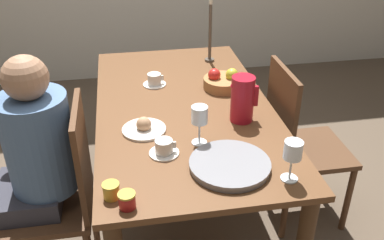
# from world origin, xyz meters

# --- Properties ---
(ground_plane) EXTENTS (20.00, 20.00, 0.00)m
(ground_plane) POSITION_xyz_m (0.00, 0.00, 0.00)
(ground_plane) COLOR brown
(dining_table) EXTENTS (0.89, 1.62, 0.77)m
(dining_table) POSITION_xyz_m (0.00, 0.00, 0.66)
(dining_table) COLOR brown
(dining_table) RESTS_ON ground_plane
(chair_person_side) EXTENTS (0.42, 0.42, 0.96)m
(chair_person_side) POSITION_xyz_m (-0.63, -0.30, 0.51)
(chair_person_side) COLOR #51331E
(chair_person_side) RESTS_ON ground_plane
(chair_opposite) EXTENTS (0.42, 0.42, 0.96)m
(chair_opposite) POSITION_xyz_m (0.63, -0.07, 0.51)
(chair_opposite) COLOR #51331E
(chair_opposite) RESTS_ON ground_plane
(person_seated) EXTENTS (0.39, 0.41, 1.20)m
(person_seated) POSITION_xyz_m (-0.72, -0.27, 0.71)
(person_seated) COLOR #33333D
(person_seated) RESTS_ON ground_plane
(red_pitcher) EXTENTS (0.14, 0.11, 0.23)m
(red_pitcher) POSITION_xyz_m (0.25, -0.20, 0.89)
(red_pitcher) COLOR #A31423
(red_pitcher) RESTS_ON dining_table
(wine_glass_water) EXTENTS (0.07, 0.07, 0.18)m
(wine_glass_water) POSITION_xyz_m (0.01, -0.36, 0.91)
(wine_glass_water) COLOR white
(wine_glass_water) RESTS_ON dining_table
(wine_glass_juice) EXTENTS (0.07, 0.07, 0.17)m
(wine_glass_juice) POSITION_xyz_m (0.31, -0.68, 0.90)
(wine_glass_juice) COLOR white
(wine_glass_juice) RESTS_ON dining_table
(teacup_near_person) EXTENTS (0.13, 0.13, 0.07)m
(teacup_near_person) POSITION_xyz_m (-0.15, -0.42, 0.80)
(teacup_near_person) COLOR silver
(teacup_near_person) RESTS_ON dining_table
(teacup_across) EXTENTS (0.13, 0.13, 0.07)m
(teacup_across) POSITION_xyz_m (-0.13, 0.27, 0.80)
(teacup_across) COLOR silver
(teacup_across) RESTS_ON dining_table
(serving_tray) EXTENTS (0.33, 0.33, 0.03)m
(serving_tray) POSITION_xyz_m (0.10, -0.57, 0.79)
(serving_tray) COLOR gray
(serving_tray) RESTS_ON dining_table
(bread_plate) EXTENTS (0.21, 0.21, 0.07)m
(bread_plate) POSITION_xyz_m (-0.22, -0.22, 0.79)
(bread_plate) COLOR silver
(bread_plate) RESTS_ON dining_table
(jam_jar_amber) EXTENTS (0.06, 0.06, 0.06)m
(jam_jar_amber) POSITION_xyz_m (-0.38, -0.67, 0.81)
(jam_jar_amber) COLOR gold
(jam_jar_amber) RESTS_ON dining_table
(jam_jar_red) EXTENTS (0.06, 0.06, 0.06)m
(jam_jar_red) POSITION_xyz_m (-0.32, -0.74, 0.81)
(jam_jar_red) COLOR #A81E1E
(jam_jar_red) RESTS_ON dining_table
(fruit_bowl) EXTENTS (0.22, 0.22, 0.11)m
(fruit_bowl) POSITION_xyz_m (0.25, 0.17, 0.81)
(fruit_bowl) COLOR #9E6B3D
(fruit_bowl) RESTS_ON dining_table
(candlestick_tall) EXTENTS (0.06, 0.06, 0.41)m
(candlestick_tall) POSITION_xyz_m (0.26, 0.57, 0.94)
(candlestick_tall) COLOR #4C4238
(candlestick_tall) RESTS_ON dining_table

